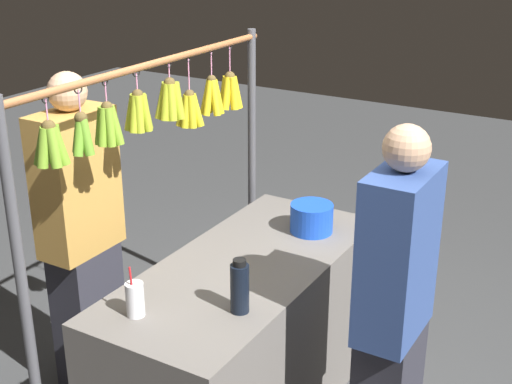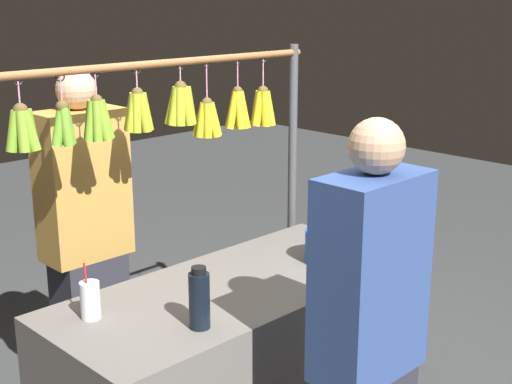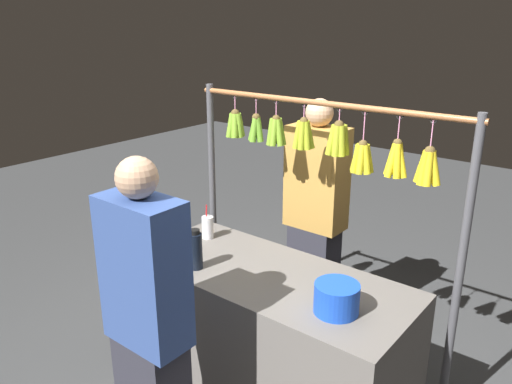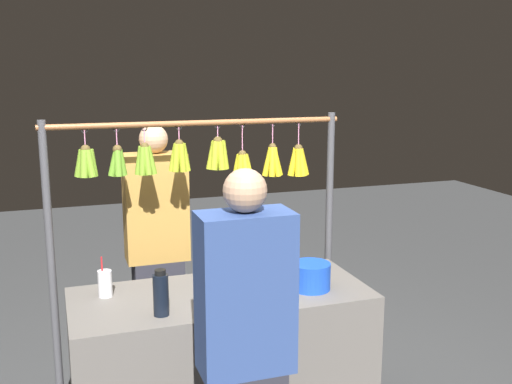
{
  "view_description": "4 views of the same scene",
  "coord_description": "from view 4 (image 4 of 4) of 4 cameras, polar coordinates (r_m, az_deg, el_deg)",
  "views": [
    {
      "loc": [
        2.41,
        1.48,
        2.27
      ],
      "look_at": [
        -0.11,
        0.0,
        1.12
      ],
      "focal_mm": 49.88,
      "sensor_mm": 36.0,
      "label": 1
    },
    {
      "loc": [
        1.82,
        1.96,
        1.94
      ],
      "look_at": [
        -0.12,
        0.0,
        1.17
      ],
      "focal_mm": 50.09,
      "sensor_mm": 36.0,
      "label": 2
    },
    {
      "loc": [
        -1.45,
        1.93,
        2.09
      ],
      "look_at": [
        0.09,
        0.0,
        1.25
      ],
      "focal_mm": 35.68,
      "sensor_mm": 36.0,
      "label": 3
    },
    {
      "loc": [
        0.8,
        2.9,
        1.96
      ],
      "look_at": [
        -0.19,
        0.0,
        1.33
      ],
      "focal_mm": 42.43,
      "sensor_mm": 36.0,
      "label": 4
    }
  ],
  "objects": [
    {
      "name": "customer_person",
      "position": [
        2.56,
        -0.99,
        -15.76
      ],
      "size": [
        0.38,
        0.2,
        1.59
      ],
      "color": "#2D2D38",
      "rests_on": "ground"
    },
    {
      "name": "display_rack",
      "position": [
        3.53,
        -5.19,
        0.37
      ],
      "size": [
        1.74,
        0.14,
        1.7
      ],
      "color": "#4C4C51",
      "rests_on": "ground"
    },
    {
      "name": "water_bottle",
      "position": [
        2.94,
        -8.96,
        -9.46
      ],
      "size": [
        0.07,
        0.07,
        0.23
      ],
      "color": "black",
      "rests_on": "market_counter"
    },
    {
      "name": "market_counter",
      "position": [
        3.39,
        -3.22,
        -15.8
      ],
      "size": [
        1.56,
        0.68,
        0.81
      ],
      "primitive_type": "cube",
      "color": "#66605B",
      "rests_on": "ground"
    },
    {
      "name": "drink_cup",
      "position": [
        3.24,
        -14.05,
        -8.36
      ],
      "size": [
        0.07,
        0.07,
        0.21
      ],
      "color": "silver",
      "rests_on": "market_counter"
    },
    {
      "name": "vendor_person",
      "position": [
        3.9,
        -9.28,
        -5.82
      ],
      "size": [
        0.39,
        0.21,
        1.63
      ],
      "color": "#2D2D38",
      "rests_on": "ground"
    },
    {
      "name": "blue_bucket",
      "position": [
        3.26,
        5.18,
        -7.9
      ],
      "size": [
        0.21,
        0.21,
        0.14
      ],
      "primitive_type": "cylinder",
      "color": "blue",
      "rests_on": "market_counter"
    }
  ]
}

